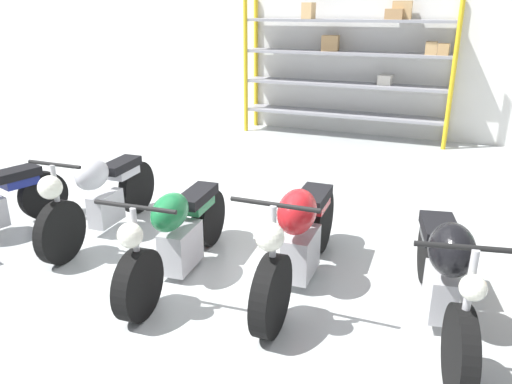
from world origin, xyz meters
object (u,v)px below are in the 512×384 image
(shelving_rack, at_px, (350,63))
(motorcycle_silver, at_px, (100,195))
(motorcycle_green, at_px, (178,234))
(motorcycle_black, at_px, (444,272))
(motorcycle_red, at_px, (299,238))

(shelving_rack, relative_size, motorcycle_silver, 1.94)
(motorcycle_silver, height_order, motorcycle_green, motorcycle_silver)
(shelving_rack, distance_m, motorcycle_black, 6.36)
(shelving_rack, distance_m, motorcycle_silver, 5.82)
(motorcycle_green, xyz_separation_m, motorcycle_black, (2.34, 0.05, 0.06))
(shelving_rack, bearing_deg, motorcycle_black, -71.16)
(motorcycle_black, bearing_deg, motorcycle_silver, -107.91)
(motorcycle_green, relative_size, motorcycle_black, 0.98)
(shelving_rack, relative_size, motorcycle_green, 1.92)
(shelving_rack, height_order, motorcycle_silver, shelving_rack)
(motorcycle_black, bearing_deg, shelving_rack, -172.27)
(motorcycle_silver, distance_m, motorcycle_green, 1.34)
(shelving_rack, relative_size, motorcycle_red, 1.79)
(shelving_rack, height_order, motorcycle_green, shelving_rack)
(motorcycle_silver, distance_m, motorcycle_black, 3.62)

